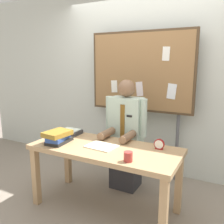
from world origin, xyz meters
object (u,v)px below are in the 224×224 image
object	(u,v)px
desk	(105,155)
desk_clock	(159,145)
paper_tray	(70,132)
bulletin_board	(141,74)
open_notebook	(101,146)
person	(126,139)
book_stack	(58,137)
coffee_mug	(128,157)

from	to	relation	value
desk	desk_clock	distance (m)	0.59
desk_clock	paper_tray	xyz separation A→B (m)	(-1.16, 0.01, -0.02)
bulletin_board	paper_tray	xyz separation A→B (m)	(-0.62, -0.80, -0.71)
desk	open_notebook	bearing A→B (deg)	-146.79
bulletin_board	open_notebook	distance (m)	1.26
desk	person	world-z (taller)	person
desk	paper_tray	world-z (taller)	paper_tray
desk	desk_clock	xyz separation A→B (m)	(0.54, 0.20, 0.14)
person	book_stack	xyz separation A→B (m)	(-0.52, -0.68, 0.14)
desk_clock	bulletin_board	bearing A→B (deg)	123.35
bulletin_board	open_notebook	world-z (taller)	bulletin_board
open_notebook	coffee_mug	distance (m)	0.47
desk	person	distance (m)	0.54
bulletin_board	coffee_mug	bearing A→B (deg)	-73.15
book_stack	desk_clock	world-z (taller)	book_stack
book_stack	bulletin_board	bearing A→B (deg)	65.56
desk	coffee_mug	world-z (taller)	coffee_mug
desk	bulletin_board	xyz separation A→B (m)	(0.00, 1.01, 0.83)
desk	coffee_mug	bearing A→B (deg)	-32.39
book_stack	paper_tray	size ratio (longest dim) A/B	1.27
coffee_mug	paper_tray	world-z (taller)	coffee_mug
coffee_mug	bulletin_board	bearing A→B (deg)	106.85
desk_clock	open_notebook	bearing A→B (deg)	-159.00
desk	book_stack	bearing A→B (deg)	-165.38
book_stack	desk	bearing A→B (deg)	14.62
paper_tray	person	bearing A→B (deg)	27.96
coffee_mug	desk	bearing A→B (deg)	147.61
desk	person	bearing A→B (deg)	90.00
person	book_stack	world-z (taller)	person
person	book_stack	size ratio (longest dim) A/B	4.26
book_stack	desk_clock	size ratio (longest dim) A/B	3.01
desk_clock	coffee_mug	bearing A→B (deg)	-109.65
book_stack	open_notebook	bearing A→B (deg)	13.30
desk	paper_tray	size ratio (longest dim) A/B	6.15
bulletin_board	desk	bearing A→B (deg)	-90.01
coffee_mug	book_stack	bearing A→B (deg)	173.36
open_notebook	desk_clock	size ratio (longest dim) A/B	2.85
desk	open_notebook	size ratio (longest dim) A/B	5.10
open_notebook	desk	bearing A→B (deg)	33.21
coffee_mug	open_notebook	bearing A→B (deg)	151.70
coffee_mug	paper_tray	bearing A→B (deg)	155.67
desk_clock	paper_tray	world-z (taller)	desk_clock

